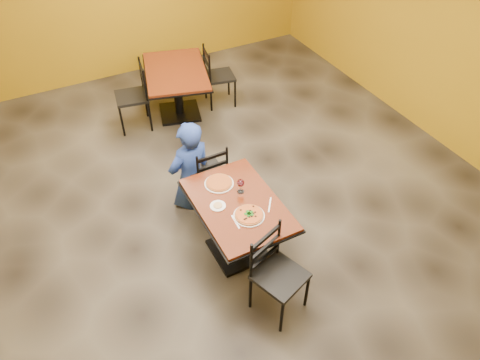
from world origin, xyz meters
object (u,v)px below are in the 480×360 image
chair_second_left (132,97)px  pizza_far (219,182)px  chair_main_near (280,277)px  chair_second_right (220,76)px  wine_glass (241,185)px  side_plate (218,206)px  chair_main_far (207,173)px  pizza_main (249,215)px  plate_main (249,216)px  diner (190,164)px  plate_far (219,184)px  table_second (177,82)px  table_main (238,216)px

chair_second_left → pizza_far: size_ratio=3.54×
chair_main_near → chair_second_right: size_ratio=1.01×
wine_glass → side_plate: bearing=-164.8°
chair_main_far → pizza_main: chair_main_far is taller
pizza_far → plate_main: bearing=-83.9°
pizza_main → side_plate: bearing=128.9°
chair_main_far → plate_main: (-0.03, -1.10, 0.31)m
pizza_main → wine_glass: 0.36m
chair_main_far → wine_glass: size_ratio=4.93×
diner → plate_far: size_ratio=3.67×
chair_main_near → chair_second_right: bearing=53.3°
chair_second_right → plate_far: chair_second_right is taller
table_second → diner: size_ratio=1.33×
table_main → pizza_far: (-0.04, 0.35, 0.21)m
table_second → chair_main_far: 2.00m
chair_main_near → diner: 1.81m
plate_main → diner: bearing=96.3°
pizza_far → table_main: bearing=-82.7°
plate_far → side_plate: same height
table_second → pizza_far: bearing=-101.1°
plate_main → wine_glass: wine_glass is taller
chair_main_near → side_plate: size_ratio=5.95×
diner → wine_glass: 0.93m
table_second → table_main: bearing=-98.9°
pizza_far → wine_glass: size_ratio=1.56×
chair_main_far → wine_glass: (0.06, -0.76, 0.40)m
pizza_main → chair_main_far: bearing=88.4°
table_main → plate_main: bearing=-85.9°
chair_second_right → pizza_main: (-1.13, -3.06, 0.30)m
pizza_main → table_second: bearing=81.9°
plate_main → pizza_far: pizza_far is taller
chair_second_right → wine_glass: 2.93m
chair_main_near → chair_main_far: 1.69m
table_main → plate_far: (-0.04, 0.35, 0.20)m
table_main → chair_main_near: size_ratio=1.29×
wine_glass → chair_second_left: bearing=97.4°
chair_main_near → plate_main: (-0.02, 0.59, 0.28)m
chair_main_far → side_plate: chair_main_far is taller
chair_second_right → plate_main: size_ratio=3.03×
chair_second_left → plate_main: chair_second_left is taller
plate_main → table_main: bearing=94.1°
chair_main_near → diner: bearing=75.0°
plate_far → chair_main_far: bearing=80.7°
chair_second_right → wine_glass: bearing=170.1°
chair_second_left → plate_far: size_ratio=3.20×
table_second → wine_glass: size_ratio=8.40×
table_main → plate_main: size_ratio=3.97×
table_main → chair_second_left: size_ratio=1.24×
side_plate → pizza_far: bearing=62.4°
chair_second_right → plate_far: bearing=165.7°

